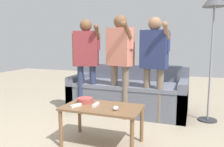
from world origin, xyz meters
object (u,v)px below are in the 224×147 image
at_px(game_remote_nunchuk, 116,108).
at_px(player_center, 120,54).
at_px(couch, 128,94).
at_px(coffee_table, 102,112).
at_px(snack_bowl, 85,100).
at_px(floor_lamp, 214,9).
at_px(player_right, 154,57).
at_px(player_left, 86,56).
at_px(game_remote_wand_far, 76,105).
at_px(game_remote_wand_near, 96,105).

xyz_separation_m(game_remote_nunchuk, player_center, (-0.30, 1.06, 0.53)).
height_order(couch, coffee_table, couch).
height_order(couch, snack_bowl, couch).
distance_m(floor_lamp, player_center, 1.51).
relative_size(coffee_table, player_center, 0.57).
bearing_deg(coffee_table, player_right, 66.49).
height_order(couch, player_left, player_left).
xyz_separation_m(couch, player_right, (0.50, -0.41, 0.69)).
xyz_separation_m(couch, floor_lamp, (1.30, -0.09, 1.38)).
relative_size(couch, game_remote_nunchuk, 22.57).
relative_size(snack_bowl, game_remote_wand_far, 1.30).
distance_m(floor_lamp, game_remote_wand_far, 2.39).
distance_m(player_left, player_center, 0.58).
bearing_deg(player_left, player_center, 0.81).
distance_m(couch, game_remote_wand_near, 1.41).
bearing_deg(game_remote_wand_near, game_remote_wand_far, -151.61).
distance_m(snack_bowl, game_remote_wand_near, 0.20).
xyz_separation_m(coffee_table, player_left, (-0.68, 0.97, 0.59)).
xyz_separation_m(game_remote_nunchuk, player_left, (-0.88, 1.05, 0.50)).
bearing_deg(game_remote_wand_far, player_right, 57.08).
bearing_deg(coffee_table, game_remote_nunchuk, -22.17).
bearing_deg(game_remote_nunchuk, player_center, 105.75).
bearing_deg(game_remote_nunchuk, snack_bowl, 160.88).
xyz_separation_m(player_right, game_remote_wand_near, (-0.50, -0.98, -0.51)).
distance_m(player_center, game_remote_wand_far, 1.23).
bearing_deg(game_remote_wand_near, coffee_table, 3.94).
relative_size(player_right, game_remote_wand_far, 10.46).
bearing_deg(floor_lamp, coffee_table, -133.19).
bearing_deg(couch, game_remote_wand_near, -90.11).
relative_size(player_right, game_remote_wand_near, 9.65).
height_order(coffee_table, game_remote_wand_far, game_remote_wand_far).
height_order(player_center, game_remote_wand_far, player_center).
xyz_separation_m(snack_bowl, game_remote_nunchuk, (0.46, -0.16, -0.01)).
height_order(floor_lamp, player_center, floor_lamp).
xyz_separation_m(snack_bowl, floor_lamp, (1.48, 1.22, 1.19)).
xyz_separation_m(floor_lamp, player_right, (-0.79, -0.32, -0.69)).
bearing_deg(floor_lamp, game_remote_nunchuk, -126.58).
relative_size(snack_bowl, game_remote_nunchuk, 2.20).
relative_size(snack_bowl, player_left, 0.12).
height_order(couch, game_remote_wand_far, couch).
height_order(coffee_table, game_remote_nunchuk, game_remote_nunchuk).
height_order(game_remote_nunchuk, player_right, player_right).
xyz_separation_m(couch, game_remote_wand_far, (-0.21, -1.51, 0.18)).
height_order(coffee_table, floor_lamp, floor_lamp).
xyz_separation_m(player_left, player_center, (0.58, 0.01, 0.03)).
distance_m(snack_bowl, game_remote_nunchuk, 0.49).
relative_size(player_left, game_remote_wand_far, 10.48).
bearing_deg(player_left, game_remote_wand_far, -69.85).
height_order(player_left, game_remote_wand_far, player_left).
relative_size(player_left, player_center, 0.97).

